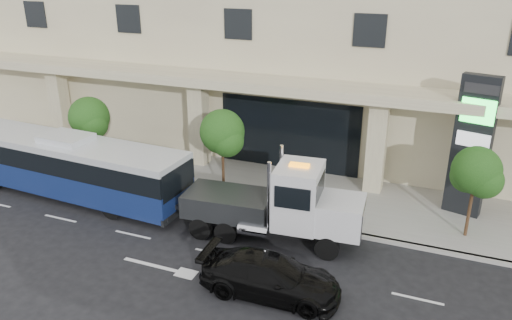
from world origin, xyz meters
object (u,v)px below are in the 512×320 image
at_px(black_sedan, 270,276).
at_px(signage_pylon, 471,146).
at_px(tow_truck, 280,205).
at_px(city_bus, 70,165).

distance_m(black_sedan, signage_pylon, 11.25).
bearing_deg(black_sedan, tow_truck, 11.76).
relative_size(black_sedan, signage_pylon, 0.78).
bearing_deg(black_sedan, city_bus, 69.86).
height_order(black_sedan, signage_pylon, signage_pylon).
distance_m(city_bus, tow_truck, 11.20).
bearing_deg(city_bus, black_sedan, -14.62).
bearing_deg(city_bus, tow_truck, 2.14).
relative_size(city_bus, signage_pylon, 1.99).
bearing_deg(tow_truck, black_sedan, -80.64).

